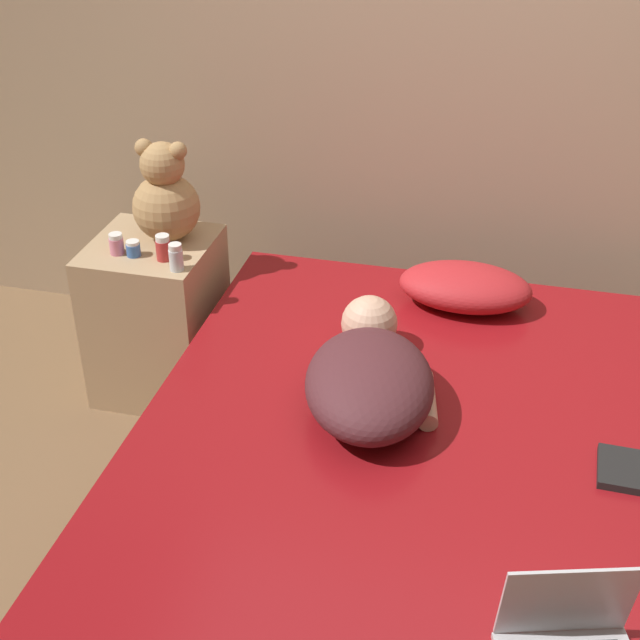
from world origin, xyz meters
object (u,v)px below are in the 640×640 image
Objects in this scene: person_lying at (370,375)px; bottle_blue at (133,249)px; teddy_bear at (165,197)px; book at (637,472)px; bottle_red at (163,248)px; bottle_clear at (176,257)px; pillow at (465,287)px; bottle_pink at (116,244)px.

bottle_blue is at bearing 142.91° from person_lying.
person_lying is 1.13m from teddy_bear.
book is (0.78, -0.16, -0.09)m from person_lying.
teddy_bear is 0.21m from bottle_red.
bottle_blue is at bearing 161.59° from bottle_clear.
bottle_red reaches higher than pillow.
teddy_bear reaches higher than person_lying.
teddy_bear is 1.79× the size of book.
person_lying is 3.44× the size of book.
pillow is 1.23× the size of teddy_bear.
bottle_pink is 0.78× the size of bottle_clear.
bottle_blue is 0.27× the size of book.
bottle_red is at bearing 139.68° from bottle_clear.
person_lying is 0.89m from bottle_clear.
person_lying is at bearing -27.60° from bottle_clear.
bottle_clear is 1.68m from book.
pillow is at bearing 124.56° from book.
bottle_blue reaches higher than person_lying.
bottle_red is (-1.08, -0.19, 0.12)m from pillow.
book is (1.69, -0.80, -0.30)m from teddy_bear.
teddy_bear is at bearing -179.11° from pillow.
bottle_red reaches higher than bottle_blue.
bottle_red is at bearing 159.00° from book.
book is (1.83, -0.63, -0.17)m from bottle_pink.
bottle_clear reaches higher than book.
bottle_pink is at bearing 179.01° from bottle_red.
bottle_blue is at bearing 179.24° from bottle_red.
bottle_pink is 0.07m from bottle_blue.
bottle_pink reaches higher than bottle_blue.
teddy_bear reaches higher than bottle_blue.
bottle_blue is at bearing -171.25° from pillow.
person_lying is 0.99m from bottle_red.
bottle_pink is (-0.14, -0.17, -0.13)m from teddy_bear.
bottle_pink is 0.27m from bottle_clear.
bottle_clear is at bearing -18.41° from bottle_blue.
book is (1.57, -0.57, -0.18)m from bottle_clear.
person_lying is at bearing -28.85° from bottle_red.
bottle_red is at bearing -170.22° from pillow.
person_lying is at bearing -108.50° from pillow.
teddy_bear is 0.23m from bottle_blue.
bottle_clear reaches higher than bottle_pink.
book is at bearing -19.12° from bottle_pink.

